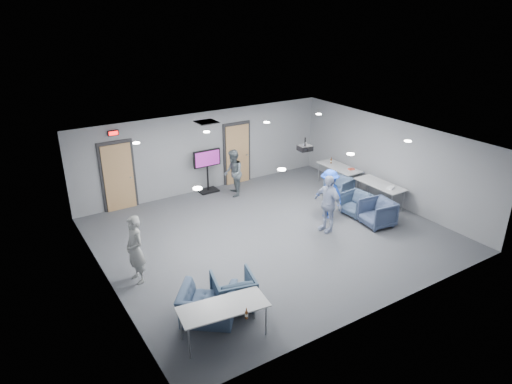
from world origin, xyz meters
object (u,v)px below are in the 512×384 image
chair_front_a (234,291)px  table_right_b (380,185)px  projector (305,148)px  bottle_right (331,161)px  chair_right_b (356,204)px  tv_stand (207,168)px  chair_front_b (208,305)px  chair_right_c (377,213)px  person_b (233,173)px  person_d (329,194)px  bottle_front (246,315)px  table_front_left (223,308)px  person_a (135,250)px  person_c (328,203)px  chair_right_a (339,187)px  table_right_a (339,168)px

chair_front_a → table_right_b: 6.85m
projector → bottle_right: bearing=41.1°
chair_right_b → tv_stand: size_ratio=0.51×
chair_right_b → chair_front_b: chair_front_b is taller
chair_right_c → person_b: bearing=-142.4°
person_d → bottle_front: (-5.03, -3.58, 0.06)m
person_b → projector: 3.55m
table_front_left → bottle_front: size_ratio=7.88×
chair_right_b → tv_stand: tv_stand is taller
bottle_right → chair_right_c: bearing=-108.2°
bottle_right → chair_front_a: bearing=-145.8°
chair_front_a → chair_front_b: 0.67m
person_a → chair_front_a: (1.39, -2.05, -0.43)m
person_c → person_a: bearing=-100.6°
person_c → chair_right_a: bearing=123.8°
projector → chair_right_b: bearing=-0.1°
chair_front_b → table_right_a: size_ratio=0.67×
person_d → bottle_right: 2.86m
chair_front_b → chair_right_c: bearing=-130.4°
person_a → person_d: (5.97, 0.25, -0.07)m
person_b → person_c: bearing=39.2°
table_front_left → table_right_b: bearing=29.5°
person_c → table_right_a: person_c is taller
person_d → chair_right_a: person_d is taller
person_c → table_front_left: bearing=-68.9°
chair_right_b → bottle_front: size_ratio=3.36×
person_c → chair_right_c: size_ratio=1.95×
chair_front_b → table_front_left: bearing=130.7°
person_d → bottle_right: size_ratio=6.57×
person_a → table_front_left: size_ratio=0.92×
chair_front_a → table_right_a: size_ratio=0.52×
chair_right_c → person_d: bearing=-137.7°
chair_right_b → bottle_front: 6.72m
person_a → bottle_front: person_a is taller
person_a → chair_right_b: 6.82m
chair_front_b → table_right_b: bearing=-124.7°
person_c → chair_right_c: bearing=62.5°
table_front_left → bottle_front: bottle_front is taller
bottle_right → chair_right_a: bearing=-118.7°
tv_stand → chair_front_b: bearing=-116.8°
chair_right_c → table_right_a: bearing=166.6°
person_c → bottle_front: (-4.43, -2.94, -0.02)m
table_front_left → bottle_right: 8.80m
chair_front_b → projector: bearing=-113.3°
person_b → chair_front_a: bearing=-5.7°
chair_right_a → bottle_right: (0.64, 1.16, 0.47)m
person_c → tv_stand: person_c is taller
chair_right_c → projector: size_ratio=2.31×
person_b → table_front_left: 7.02m
table_right_b → bottle_right: (-0.01, 2.32, 0.13)m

